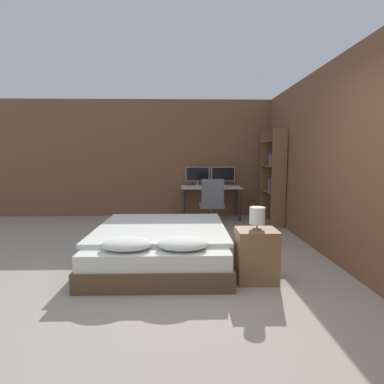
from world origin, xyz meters
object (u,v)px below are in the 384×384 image
object	(u,v)px
bed	(161,244)
nightstand	(256,255)
bedside_lamp	(257,216)
monitor_left	(198,175)
bookshelf	(274,173)
monitor_right	(223,175)
desk	(211,191)
keyboard	(212,187)
computer_mouse	(225,187)
office_chair	(212,208)

from	to	relation	value
bed	nightstand	bearing A→B (deg)	-30.54
bedside_lamp	monitor_left	xyz separation A→B (m)	(-0.52, 3.62, 0.23)
nightstand	bookshelf	size ratio (longest dim) A/B	0.31
monitor_right	desk	bearing A→B (deg)	-142.76
keyboard	computer_mouse	xyz separation A→B (m)	(0.29, 0.00, 0.01)
bed	computer_mouse	bearing A→B (deg)	64.53
bed	bookshelf	xyz separation A→B (m)	(2.14, 2.15, 0.83)
nightstand	bedside_lamp	bearing A→B (deg)	0.00
monitor_right	keyboard	xyz separation A→B (m)	(-0.30, -0.45, -0.24)
desk	keyboard	xyz separation A→B (m)	(-0.00, -0.22, 0.10)
monitor_left	monitor_right	size ratio (longest dim) A/B	1.00
bed	desk	xyz separation A→B (m)	(0.91, 2.73, 0.41)
keyboard	bookshelf	bearing A→B (deg)	-16.33
bed	nightstand	size ratio (longest dim) A/B	3.46
bedside_lamp	monitor_right	distance (m)	3.63
monitor_right	monitor_left	bearing A→B (deg)	180.00
bed	computer_mouse	world-z (taller)	computer_mouse
bedside_lamp	computer_mouse	distance (m)	3.18
monitor_left	bookshelf	bearing A→B (deg)	-27.82
monitor_right	office_chair	bearing A→B (deg)	-108.91
bed	bedside_lamp	xyz separation A→B (m)	(1.13, -0.67, 0.52)
nightstand	computer_mouse	bearing A→B (deg)	88.87
monitor_left	monitor_right	xyz separation A→B (m)	(0.59, 0.00, 0.00)
bed	bedside_lamp	world-z (taller)	bedside_lamp
monitor_left	monitor_right	bearing A→B (deg)	0.00
nightstand	bedside_lamp	size ratio (longest dim) A/B	2.33
monitor_left	keyboard	world-z (taller)	monitor_left
monitor_left	bedside_lamp	bearing A→B (deg)	-81.83
monitor_left	bed	bearing A→B (deg)	-101.70
monitor_right	office_chair	size ratio (longest dim) A/B	0.56
monitor_left	computer_mouse	world-z (taller)	monitor_left
nightstand	bedside_lamp	distance (m)	0.45
nightstand	keyboard	distance (m)	3.21
desk	computer_mouse	xyz separation A→B (m)	(0.29, -0.22, 0.11)
monitor_right	office_chair	xyz separation A→B (m)	(-0.34, -1.01, -0.59)
nightstand	desk	world-z (taller)	desk
keyboard	desk	bearing A→B (deg)	90.00
keyboard	computer_mouse	size ratio (longest dim) A/B	5.64
bedside_lamp	office_chair	bearing A→B (deg)	95.98
desk	monitor_left	world-z (taller)	monitor_left
nightstand	keyboard	xyz separation A→B (m)	(-0.22, 3.17, 0.45)
monitor_right	bookshelf	bearing A→B (deg)	-40.68
nightstand	bookshelf	xyz separation A→B (m)	(1.01, 2.81, 0.77)
desk	bedside_lamp	bearing A→B (deg)	-86.21
bedside_lamp	office_chair	size ratio (longest dim) A/B	0.26
keyboard	monitor_left	bearing A→B (deg)	123.53
desk	bed	bearing A→B (deg)	-108.38
office_chair	bookshelf	world-z (taller)	bookshelf
bookshelf	keyboard	bearing A→B (deg)	163.67
monitor_left	office_chair	distance (m)	1.19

